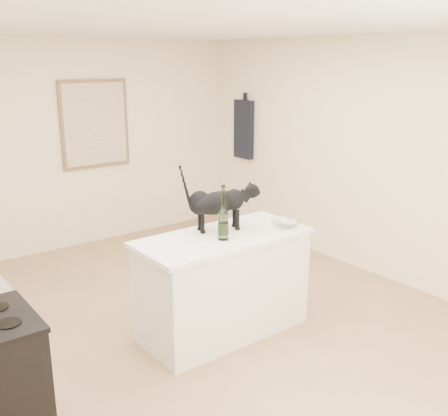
# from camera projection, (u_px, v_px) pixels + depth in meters

# --- Properties ---
(floor) EXTENTS (5.50, 5.50, 0.00)m
(floor) POSITION_uv_depth(u_px,v_px,m) (201.00, 325.00, 4.77)
(floor) COLOR tan
(floor) RESTS_ON ground
(ceiling) EXTENTS (5.50, 5.50, 0.00)m
(ceiling) POSITION_uv_depth(u_px,v_px,m) (197.00, 24.00, 4.06)
(ceiling) COLOR white
(ceiling) RESTS_ON ground
(wall_back) EXTENTS (4.50, 0.00, 4.50)m
(wall_back) POSITION_uv_depth(u_px,v_px,m) (73.00, 146.00, 6.51)
(wall_back) COLOR #F5E1BD
(wall_back) RESTS_ON ground
(wall_right) EXTENTS (0.00, 5.50, 5.50)m
(wall_right) POSITION_uv_depth(u_px,v_px,m) (367.00, 157.00, 5.74)
(wall_right) COLOR #F5E1BD
(wall_right) RESTS_ON ground
(island_base) EXTENTS (1.44, 0.67, 0.86)m
(island_base) POSITION_uv_depth(u_px,v_px,m) (223.00, 286.00, 4.56)
(island_base) COLOR white
(island_base) RESTS_ON floor
(island_top) EXTENTS (1.50, 0.70, 0.04)m
(island_top) POSITION_uv_depth(u_px,v_px,m) (223.00, 237.00, 4.44)
(island_top) COLOR white
(island_top) RESTS_ON island_base
(artwork_frame) EXTENTS (0.90, 0.03, 1.10)m
(artwork_frame) POSITION_uv_depth(u_px,v_px,m) (95.00, 124.00, 6.60)
(artwork_frame) COLOR brown
(artwork_frame) RESTS_ON wall_back
(artwork_canvas) EXTENTS (0.82, 0.00, 1.02)m
(artwork_canvas) POSITION_uv_depth(u_px,v_px,m) (96.00, 124.00, 6.58)
(artwork_canvas) COLOR beige
(artwork_canvas) RESTS_ON wall_back
(hanging_garment) EXTENTS (0.08, 0.34, 0.80)m
(hanging_garment) POSITION_uv_depth(u_px,v_px,m) (244.00, 129.00, 7.24)
(hanging_garment) COLOR black
(hanging_garment) RESTS_ON wall_right
(black_cat) EXTENTS (0.66, 0.40, 0.44)m
(black_cat) POSITION_uv_depth(u_px,v_px,m) (218.00, 206.00, 4.51)
(black_cat) COLOR black
(black_cat) RESTS_ON island_top
(wine_bottle) EXTENTS (0.11, 0.11, 0.41)m
(wine_bottle) POSITION_uv_depth(u_px,v_px,m) (223.00, 216.00, 4.27)
(wine_bottle) COLOR #2E5522
(wine_bottle) RESTS_ON island_top
(glass_bowl) EXTENTS (0.26, 0.26, 0.06)m
(glass_bowl) POSITION_uv_depth(u_px,v_px,m) (286.00, 224.00, 4.64)
(glass_bowl) COLOR white
(glass_bowl) RESTS_ON island_top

